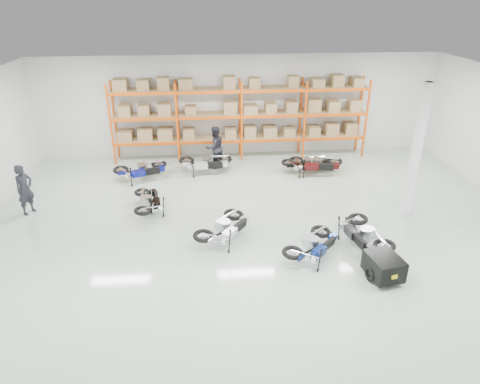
{
  "coord_description": "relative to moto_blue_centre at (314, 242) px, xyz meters",
  "views": [
    {
      "loc": [
        -1.69,
        -12.05,
        7.06
      ],
      "look_at": [
        -0.58,
        0.37,
        1.1
      ],
      "focal_mm": 32.0,
      "sensor_mm": 36.0,
      "label": 1
    }
  ],
  "objects": [
    {
      "name": "room",
      "position": [
        -1.34,
        1.92,
        1.7
      ],
      "size": [
        18.0,
        18.0,
        18.0
      ],
      "color": "#ADC1B0",
      "rests_on": "ground"
    },
    {
      "name": "pallet_rack",
      "position": [
        -1.34,
        8.37,
        1.71
      ],
      "size": [
        11.28,
        0.98,
        3.62
      ],
      "color": "#E0510B",
      "rests_on": "ground"
    },
    {
      "name": "structural_column",
      "position": [
        3.86,
        2.42,
        1.7
      ],
      "size": [
        0.25,
        0.25,
        4.5
      ],
      "primitive_type": "cube",
      "color": "white",
      "rests_on": "ground"
    },
    {
      "name": "moto_blue_centre",
      "position": [
        0.0,
        0.0,
        0.0
      ],
      "size": [
        1.91,
        1.89,
        1.16
      ],
      "primitive_type": null,
      "rotation": [
        0.0,
        -0.09,
        2.35
      ],
      "color": "#07184D",
      "rests_on": "ground"
    },
    {
      "name": "moto_silver_left",
      "position": [
        -2.47,
        1.18,
        0.03
      ],
      "size": [
        1.9,
        2.05,
        1.22
      ],
      "primitive_type": null,
      "rotation": [
        0.0,
        -0.09,
        2.47
      ],
      "color": "#AFB1B6",
      "rests_on": "ground"
    },
    {
      "name": "moto_black_far_left",
      "position": [
        -4.99,
        3.28,
        -0.02
      ],
      "size": [
        1.05,
        1.81,
        1.11
      ],
      "primitive_type": null,
      "rotation": [
        0.0,
        -0.09,
        3.26
      ],
      "color": "black",
      "rests_on": "ground"
    },
    {
      "name": "moto_touring_right",
      "position": [
        1.61,
        0.46,
        0.03
      ],
      "size": [
        1.21,
        2.02,
        1.23
      ],
      "primitive_type": null,
      "rotation": [
        0.0,
        -0.09,
        0.15
      ],
      "color": "black",
      "rests_on": "ground"
    },
    {
      "name": "trailer",
      "position": [
        1.61,
        -1.14,
        -0.15
      ],
      "size": [
        0.93,
        1.69,
        0.69
      ],
      "rotation": [
        0.0,
        0.0,
        0.17
      ],
      "color": "black",
      "rests_on": "ground"
    },
    {
      "name": "moto_back_a",
      "position": [
        -5.57,
        6.12,
        0.02
      ],
      "size": [
        2.06,
        1.47,
        1.21
      ],
      "primitive_type": null,
      "rotation": [
        0.0,
        -0.09,
        1.9
      ],
      "color": "navy",
      "rests_on": "ground"
    },
    {
      "name": "moto_back_b",
      "position": [
        -2.97,
        6.64,
        0.04
      ],
      "size": [
        1.94,
        0.98,
        1.24
      ],
      "primitive_type": null,
      "rotation": [
        0.0,
        -0.09,
        1.59
      ],
      "color": "silver",
      "rests_on": "ground"
    },
    {
      "name": "moto_back_c",
      "position": [
        1.24,
        6.24,
        -0.01
      ],
      "size": [
        1.88,
        1.15,
        1.14
      ],
      "primitive_type": null,
      "rotation": [
        0.0,
        -0.09,
        1.74
      ],
      "color": "black",
      "rests_on": "ground"
    },
    {
      "name": "moto_back_d",
      "position": [
        1.61,
        6.1,
        0.04
      ],
      "size": [
        2.05,
        1.23,
        1.25
      ],
      "primitive_type": null,
      "rotation": [
        0.0,
        -0.09,
        1.42
      ],
      "color": "#400C0E",
      "rests_on": "ground"
    },
    {
      "name": "person_left",
      "position": [
        -9.14,
        3.58,
        0.34
      ],
      "size": [
        0.69,
        0.77,
        1.77
      ],
      "primitive_type": "imported",
      "rotation": [
        0.0,
        0.0,
        1.04
      ],
      "color": "black",
      "rests_on": "ground"
    },
    {
      "name": "person_back",
      "position": [
        -2.56,
        7.17,
        0.37
      ],
      "size": [
        1.12,
        1.05,
        1.84
      ],
      "primitive_type": "imported",
      "rotation": [
        0.0,
        0.0,
        3.66
      ],
      "color": "black",
      "rests_on": "ground"
    }
  ]
}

